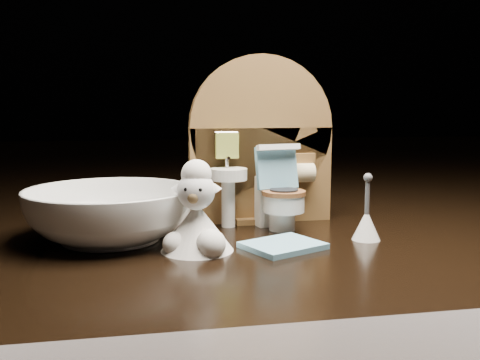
% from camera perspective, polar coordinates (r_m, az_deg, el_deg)
% --- Properties ---
extents(backdrop_panel, '(0.13, 0.05, 0.15)m').
position_cam_1_polar(backdrop_panel, '(0.49, 2.15, 3.25)').
color(backdrop_panel, brown).
rests_on(backdrop_panel, ground).
extents(toy_toilet, '(0.04, 0.05, 0.07)m').
position_cam_1_polar(toy_toilet, '(0.46, 4.18, -1.91)').
color(toy_toilet, white).
rests_on(toy_toilet, ground).
extents(bath_mat, '(0.07, 0.06, 0.00)m').
position_cam_1_polar(bath_mat, '(0.40, 4.59, -6.98)').
color(bath_mat, '#6EABC5').
rests_on(bath_mat, ground).
extents(toilet_brush, '(0.02, 0.02, 0.05)m').
position_cam_1_polar(toilet_brush, '(0.44, 13.33, -4.43)').
color(toilet_brush, white).
rests_on(toilet_brush, ground).
extents(plush_lamb, '(0.05, 0.05, 0.07)m').
position_cam_1_polar(plush_lamb, '(0.39, -4.63, -4.19)').
color(plush_lamb, white).
rests_on(plush_lamb, ground).
extents(ceramic_bowl, '(0.17, 0.17, 0.04)m').
position_cam_1_polar(ceramic_bowl, '(0.43, -13.65, -3.60)').
color(ceramic_bowl, white).
rests_on(ceramic_bowl, ground).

